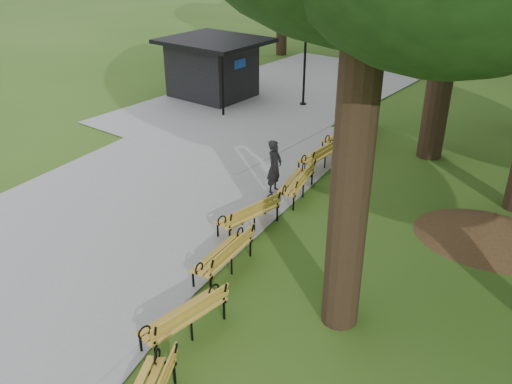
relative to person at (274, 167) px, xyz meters
The scene contains 13 objects.
ground 5.11m from the person, 81.16° to the right, with size 100.00×100.00×0.00m, color #325919.
path 3.86m from the person, 148.41° to the right, with size 12.00×38.00×0.06m, color #959598.
person is the anchor object (origin of this frame).
kiosk 9.91m from the person, 131.90° to the left, with size 4.14×3.60×2.59m, color black, non-canonical shape.
lamp_post 8.57m from the person, 107.39° to the left, with size 0.32×0.32×3.42m.
dirt_mound 5.78m from the person, ahead, with size 2.99×2.99×0.72m, color #47301C.
bench_2 6.27m from the person, 79.69° to the right, with size 1.90×0.64×0.88m, color gold, non-canonical shape.
bench_3 4.14m from the person, 80.02° to the right, with size 1.90×0.64×0.88m, color gold, non-canonical shape.
bench_4 2.24m from the person, 81.24° to the right, with size 1.90×0.64×0.88m, color gold, non-canonical shape.
bench_5 0.74m from the person, ahead, with size 1.90×0.64×0.88m, color gold, non-canonical shape.
bench_6 2.30m from the person, 77.55° to the left, with size 1.90×0.64×0.88m, color gold, non-canonical shape.
bench_7 4.19m from the person, 82.55° to the left, with size 1.90×0.64×0.88m, color gold, non-canonical shape.
bench_8 5.93m from the person, 84.04° to the left, with size 1.90×0.64×0.88m, color gold, non-canonical shape.
Camera 1 is at (5.11, -7.41, 6.86)m, focal length 37.39 mm.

